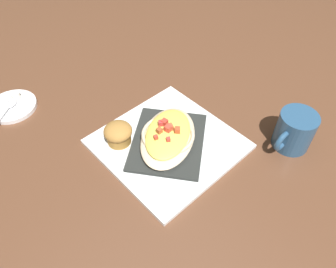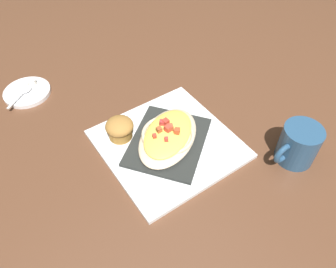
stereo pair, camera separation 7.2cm
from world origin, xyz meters
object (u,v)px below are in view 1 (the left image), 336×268
at_px(square_plate, 168,144).
at_px(gratin_dish, 168,135).
at_px(muffin, 118,133).
at_px(creamer_cup_0, 16,96).
at_px(creamer_saucer, 12,106).
at_px(coffee_mug, 294,132).
at_px(spoon, 10,105).

relative_size(square_plate, gratin_dish, 1.29).
relative_size(muffin, creamer_cup_0, 2.76).
bearing_deg(creamer_saucer, square_plate, 120.01).
height_order(muffin, coffee_mug, coffee_mug).
distance_m(coffee_mug, creamer_cup_0, 0.71).
bearing_deg(creamer_saucer, gratin_dish, 120.01).
bearing_deg(coffee_mug, muffin, -42.34).
relative_size(gratin_dish, creamer_cup_0, 9.56).
relative_size(coffee_mug, spoon, 1.34).
xyz_separation_m(square_plate, coffee_mug, (-0.22, 0.19, 0.04)).
bearing_deg(coffee_mug, square_plate, -41.47).
distance_m(gratin_dish, muffin, 0.12).
distance_m(coffee_mug, spoon, 0.71).
relative_size(muffin, spoon, 0.75).
distance_m(gratin_dish, creamer_cup_0, 0.44).
bearing_deg(square_plate, muffin, -44.53).
bearing_deg(muffin, square_plate, 135.47).
height_order(creamer_saucer, spoon, spoon).
height_order(square_plate, creamer_saucer, same).
xyz_separation_m(square_plate, gratin_dish, (0.00, -0.00, 0.03)).
xyz_separation_m(square_plate, spoon, (0.22, -0.37, 0.01)).
relative_size(gratin_dish, creamer_saucer, 1.82).
xyz_separation_m(creamer_saucer, creamer_cup_0, (-0.02, -0.02, 0.01)).
bearing_deg(creamer_cup_0, gratin_dish, 116.33).
height_order(creamer_saucer, creamer_cup_0, creamer_cup_0).
relative_size(gratin_dish, coffee_mug, 1.94).
relative_size(square_plate, muffin, 4.45).
xyz_separation_m(square_plate, creamer_cup_0, (0.19, -0.39, 0.01)).
xyz_separation_m(spoon, creamer_cup_0, (-0.03, -0.02, 0.00)).
distance_m(creamer_saucer, spoon, 0.01).
bearing_deg(square_plate, gratin_dish, -70.54).
bearing_deg(gratin_dish, spoon, -59.29).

